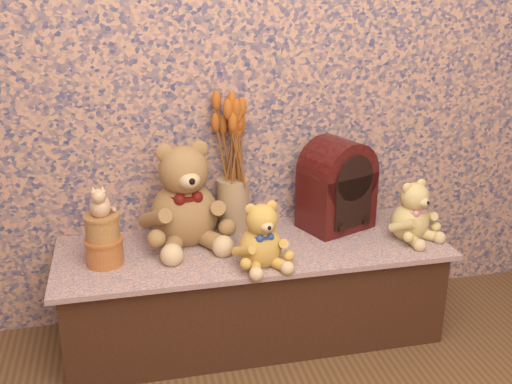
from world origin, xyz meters
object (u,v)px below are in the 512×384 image
cathedral_radio (337,184)px  cat_figurine (100,199)px  ceramic_vase (233,204)px  biscuit_tin_lower (105,252)px  teddy_medium (260,231)px  teddy_large (183,189)px  teddy_small (411,207)px

cathedral_radio → cat_figurine: bearing=166.9°
cathedral_radio → ceramic_vase: (-0.42, 0.07, -0.08)m
ceramic_vase → biscuit_tin_lower: (-0.51, -0.21, -0.06)m
ceramic_vase → cat_figurine: 0.57m
teddy_medium → biscuit_tin_lower: bearing=157.7°
ceramic_vase → biscuit_tin_lower: size_ratio=1.63×
teddy_large → teddy_small: teddy_large is taller
cat_figurine → teddy_medium: bearing=-11.3°
teddy_medium → cat_figurine: (-0.55, 0.12, 0.12)m
cathedral_radio → biscuit_tin_lower: size_ratio=2.84×
teddy_medium → teddy_small: teddy_medium is taller
biscuit_tin_lower → cat_figurine: bearing=0.0°
cat_figurine → cathedral_radio: bearing=9.9°
teddy_medium → ceramic_vase: 0.33m
teddy_small → ceramic_vase: bearing=137.7°
teddy_small → cathedral_radio: 0.31m
teddy_medium → cathedral_radio: bearing=25.1°
teddy_medium → cat_figurine: cat_figurine is taller
teddy_large → teddy_medium: bearing=-56.0°
biscuit_tin_lower → cat_figurine: (0.00, 0.00, 0.20)m
cat_figurine → biscuit_tin_lower: bearing=0.0°
teddy_large → cat_figurine: size_ratio=3.52×
cathedral_radio → teddy_medium: bearing=-167.0°
teddy_medium → cat_figurine: bearing=157.7°
teddy_medium → ceramic_vase: teddy_medium is taller
teddy_medium → cat_figurine: size_ratio=2.11×
teddy_medium → biscuit_tin_lower: 0.57m
teddy_small → biscuit_tin_lower: (-1.18, 0.03, -0.08)m
teddy_large → biscuit_tin_lower: bearing=-164.9°
teddy_large → cathedral_radio: bearing=-8.9°
teddy_small → cat_figurine: size_ratio=2.09×
cathedral_radio → ceramic_vase: size_ratio=1.74×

